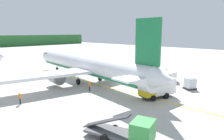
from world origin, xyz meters
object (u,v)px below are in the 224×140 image
(cargo_container_near, at_px, (190,84))
(crew_loader_left, at_px, (90,85))
(service_truck_pushback, at_px, (163,74))
(airliner_foreground, at_px, (87,65))
(service_truck_fuel, at_px, (130,132))
(crew_marshaller, at_px, (20,97))
(service_truck_baggage, at_px, (158,87))

(cargo_container_near, xyz_separation_m, crew_loader_left, (-13.14, 11.88, 0.02))
(service_truck_pushback, bearing_deg, cargo_container_near, -107.99)
(airliner_foreground, relative_size, service_truck_fuel, 5.91)
(airliner_foreground, relative_size, crew_marshaller, 24.30)
(airliner_foreground, bearing_deg, crew_loader_left, -125.64)
(service_truck_fuel, bearing_deg, crew_loader_left, 61.77)
(service_truck_baggage, xyz_separation_m, cargo_container_near, (8.09, -1.59, -0.63))
(airliner_foreground, height_order, service_truck_pushback, airliner_foreground)
(service_truck_fuel, bearing_deg, crew_marshaller, 98.28)
(airliner_foreground, xyz_separation_m, service_truck_baggage, (1.00, -15.94, -1.78))
(service_truck_pushback, relative_size, crew_marshaller, 3.36)
(service_truck_baggage, distance_m, crew_marshaller, 20.21)
(crew_marshaller, distance_m, crew_loader_left, 11.22)
(service_truck_baggage, xyz_separation_m, service_truck_pushback, (10.27, 5.11, -0.09))
(airliner_foreground, relative_size, service_truck_baggage, 6.83)
(service_truck_baggage, height_order, crew_marshaller, service_truck_baggage)
(service_truck_fuel, distance_m, crew_loader_left, 17.91)
(airliner_foreground, xyz_separation_m, service_truck_fuel, (-12.53, -21.43, -2.22))
(cargo_container_near, bearing_deg, service_truck_pushback, 72.01)
(service_truck_fuel, bearing_deg, service_truck_pushback, 24.04)
(service_truck_pushback, bearing_deg, airliner_foreground, 136.14)
(service_truck_baggage, height_order, crew_loader_left, service_truck_baggage)
(service_truck_pushback, xyz_separation_m, crew_loader_left, (-15.32, 5.17, -0.52))
(cargo_container_near, height_order, crew_marshaller, cargo_container_near)
(cargo_container_near, bearing_deg, service_truck_fuel, -169.76)
(cargo_container_near, relative_size, crew_loader_left, 1.39)
(service_truck_fuel, relative_size, service_truck_baggage, 1.16)
(airliner_foreground, distance_m, service_truck_baggage, 16.07)
(airliner_foreground, height_order, crew_loader_left, airliner_foreground)
(crew_marshaller, bearing_deg, service_truck_baggage, -37.16)
(service_truck_pushback, xyz_separation_m, cargo_container_near, (-2.18, -6.71, -0.54))
(airliner_foreground, xyz_separation_m, service_truck_pushback, (11.26, -10.82, -1.86))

